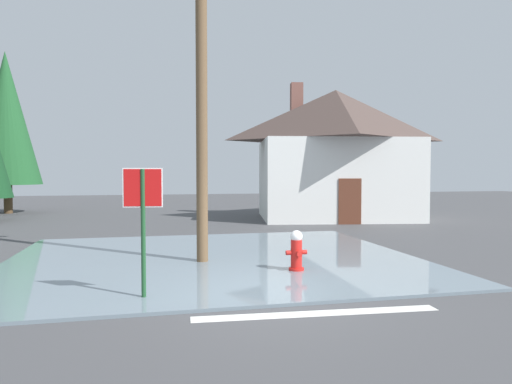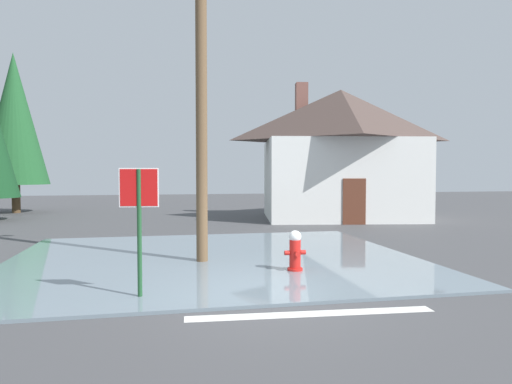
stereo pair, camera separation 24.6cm
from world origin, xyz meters
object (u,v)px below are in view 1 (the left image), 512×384
at_px(stop_sign_near, 143,207).
at_px(pine_tree_mid_left, 6,118).
at_px(house, 335,152).
at_px(utility_pole, 201,66).
at_px(fire_hydrant, 296,252).

height_order(stop_sign_near, pine_tree_mid_left, pine_tree_mid_left).
bearing_deg(house, utility_pole, -127.56).
xyz_separation_m(stop_sign_near, house, (8.97, 12.94, 1.63)).
distance_m(fire_hydrant, pine_tree_mid_left, 21.54).
bearing_deg(utility_pole, stop_sign_near, -114.08).
relative_size(fire_hydrant, utility_pole, 0.10).
relative_size(fire_hydrant, pine_tree_mid_left, 0.11).
bearing_deg(stop_sign_near, pine_tree_mid_left, 111.46).
relative_size(stop_sign_near, pine_tree_mid_left, 0.26).
relative_size(house, pine_tree_mid_left, 0.97).
bearing_deg(stop_sign_near, house, 55.25).
relative_size(stop_sign_near, fire_hydrant, 2.43).
distance_m(fire_hydrant, utility_pole, 5.01).
distance_m(stop_sign_near, house, 15.83).
relative_size(stop_sign_near, utility_pole, 0.25).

